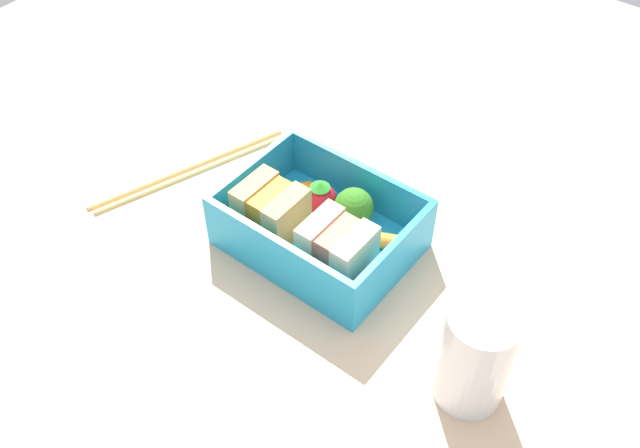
% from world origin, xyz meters
% --- Properties ---
extents(ground_plane, '(1.20, 1.20, 0.02)m').
position_xyz_m(ground_plane, '(0.00, 0.00, -0.01)').
color(ground_plane, '#D6B18E').
extents(bento_tray, '(0.16, 0.12, 0.01)m').
position_xyz_m(bento_tray, '(0.00, 0.00, 0.01)').
color(bento_tray, '#1F99CD').
rests_on(bento_tray, ground_plane).
extents(bento_rim, '(0.16, 0.12, 0.05)m').
position_xyz_m(bento_rim, '(0.00, 0.00, 0.03)').
color(bento_rim, '#1F99CD').
rests_on(bento_rim, bento_tray).
extents(sandwich_left, '(0.06, 0.05, 0.05)m').
position_xyz_m(sandwich_left, '(-0.04, 0.02, 0.04)').
color(sandwich_left, beige).
rests_on(sandwich_left, bento_tray).
extents(sandwich_center_left, '(0.06, 0.05, 0.05)m').
position_xyz_m(sandwich_center_left, '(0.04, 0.02, 0.04)').
color(sandwich_center_left, tan).
rests_on(sandwich_center_left, bento_tray).
extents(carrot_stick_left, '(0.05, 0.03, 0.01)m').
position_xyz_m(carrot_stick_left, '(-0.05, -0.02, 0.02)').
color(carrot_stick_left, orange).
rests_on(carrot_stick_left, bento_tray).
extents(broccoli_floret, '(0.04, 0.04, 0.04)m').
position_xyz_m(broccoli_floret, '(-0.02, -0.03, 0.04)').
color(broccoli_floret, '#81BF71').
rests_on(broccoli_floret, bento_tray).
extents(strawberry_far_left, '(0.03, 0.03, 0.04)m').
position_xyz_m(strawberry_far_left, '(0.02, -0.02, 0.03)').
color(strawberry_far_left, red).
rests_on(strawberry_far_left, bento_tray).
extents(carrot_stick_far_left, '(0.04, 0.05, 0.01)m').
position_xyz_m(carrot_stick_far_left, '(0.06, -0.02, 0.02)').
color(carrot_stick_far_left, orange).
rests_on(carrot_stick_far_left, bento_tray).
extents(chopstick_pair, '(0.09, 0.21, 0.01)m').
position_xyz_m(chopstick_pair, '(0.17, 0.00, 0.00)').
color(chopstick_pair, tan).
rests_on(chopstick_pair, ground_plane).
extents(drinking_glass, '(0.05, 0.05, 0.09)m').
position_xyz_m(drinking_glass, '(-0.18, 0.05, 0.05)').
color(drinking_glass, white).
rests_on(drinking_glass, ground_plane).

